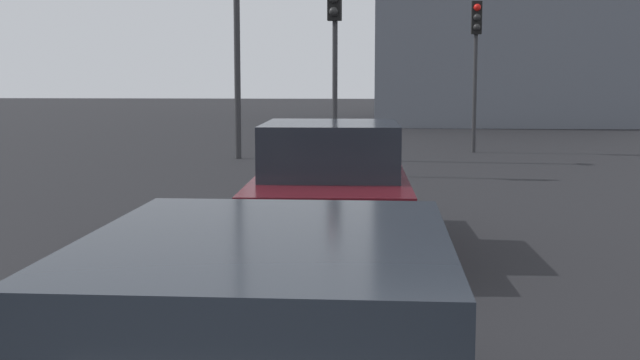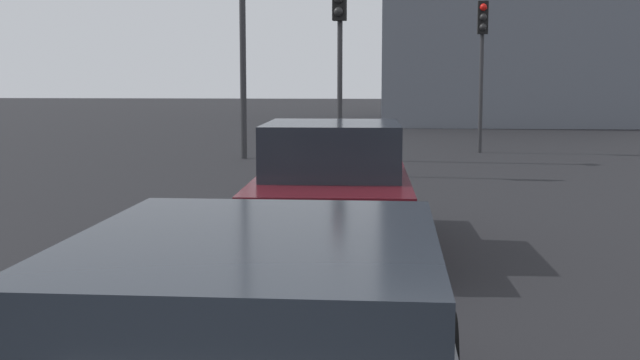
% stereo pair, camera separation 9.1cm
% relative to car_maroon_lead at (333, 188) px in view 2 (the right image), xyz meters
% --- Properties ---
extents(car_maroon_lead, '(4.43, 2.12, 1.58)m').
position_rel_car_maroon_lead_xyz_m(car_maroon_lead, '(0.00, 0.00, 0.00)').
color(car_maroon_lead, '#510F16').
rests_on(car_maroon_lead, ground_plane).
extents(traffic_light_near_left, '(0.33, 0.30, 4.20)m').
position_rel_car_maroon_lead_xyz_m(traffic_light_near_left, '(7.73, 0.36, 2.26)').
color(traffic_light_near_left, '#2D2D30').
rests_on(traffic_light_near_left, ground_plane).
extents(traffic_light_near_right, '(0.32, 0.28, 4.20)m').
position_rel_car_maroon_lead_xyz_m(traffic_light_near_right, '(13.56, -3.27, 2.26)').
color(traffic_light_near_right, '#2D2D30').
rests_on(traffic_light_near_right, ground_plane).
extents(building_facade_left, '(14.06, 10.95, 10.78)m').
position_rel_car_maroon_lead_xyz_m(building_facade_left, '(31.68, -5.90, 4.63)').
color(building_facade_left, slate).
rests_on(building_facade_left, ground_plane).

